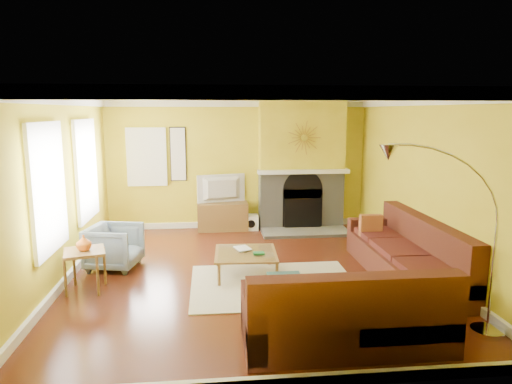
{
  "coord_description": "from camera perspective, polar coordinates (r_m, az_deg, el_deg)",
  "views": [
    {
      "loc": [
        -0.61,
        -6.71,
        2.5
      ],
      "look_at": [
        0.13,
        0.4,
        1.22
      ],
      "focal_mm": 32.0,
      "sensor_mm": 36.0,
      "label": 1
    }
  ],
  "objects": [
    {
      "name": "media_console",
      "position": [
        9.72,
        -4.18,
        -3.03
      ],
      "size": [
        1.06,
        0.48,
        0.58
      ],
      "primitive_type": "cube",
      "color": "brown",
      "rests_on": "floor"
    },
    {
      "name": "side_table",
      "position": [
        6.9,
        -20.53,
        -9.18
      ],
      "size": [
        0.66,
        0.66,
        0.59
      ],
      "primitive_type": null,
      "rotation": [
        0.0,
        0.0,
        0.27
      ],
      "color": "brown",
      "rests_on": "floor"
    },
    {
      "name": "armchair",
      "position": [
        7.69,
        -17.28,
        -6.55
      ],
      "size": [
        0.91,
        0.9,
        0.71
      ],
      "primitive_type": "imported",
      "rotation": [
        0.0,
        0.0,
        1.36
      ],
      "color": "gray",
      "rests_on": "floor"
    },
    {
      "name": "window_left_far",
      "position": [
        6.54,
        -24.69,
        0.42
      ],
      "size": [
        0.06,
        1.22,
        1.72
      ],
      "primitive_type": "cube",
      "color": "white",
      "rests_on": "wall_left"
    },
    {
      "name": "ceiling",
      "position": [
        6.74,
        -0.76,
        11.93
      ],
      "size": [
        5.5,
        6.0,
        0.02
      ],
      "primitive_type": "cube",
      "color": "white",
      "rests_on": "ground"
    },
    {
      "name": "wall_left",
      "position": [
        7.14,
        -23.38,
        0.03
      ],
      "size": [
        0.02,
        6.0,
        2.7
      ],
      "primitive_type": "cube",
      "color": "yellow",
      "rests_on": "ground"
    },
    {
      "name": "vase",
      "position": [
        6.78,
        -20.74,
        -5.95
      ],
      "size": [
        0.24,
        0.24,
        0.22
      ],
      "primitive_type": "imported",
      "rotation": [
        0.0,
        0.0,
        -0.13
      ],
      "color": "#C75B13",
      "rests_on": "side_table"
    },
    {
      "name": "wall_art",
      "position": [
        9.74,
        -9.71,
        4.68
      ],
      "size": [
        0.34,
        0.04,
        1.14
      ],
      "primitive_type": "cube",
      "color": "white",
      "rests_on": "wall_back"
    },
    {
      "name": "sectional_sofa",
      "position": [
        6.49,
        11.03,
        -8.45
      ],
      "size": [
        3.03,
        3.75,
        0.9
      ],
      "primitive_type": null,
      "color": "#53241A",
      "rests_on": "floor"
    },
    {
      "name": "window_back",
      "position": [
        9.8,
        -13.51,
        4.29
      ],
      "size": [
        0.82,
        0.06,
        1.22
      ],
      "primitive_type": "cube",
      "color": "white",
      "rests_on": "wall_back"
    },
    {
      "name": "wall_back",
      "position": [
        9.8,
        -2.33,
        3.38
      ],
      "size": [
        5.5,
        0.02,
        2.7
      ],
      "primitive_type": "cube",
      "color": "yellow",
      "rests_on": "ground"
    },
    {
      "name": "window_left_near",
      "position": [
        8.34,
        -20.57,
        2.6
      ],
      "size": [
        0.06,
        1.22,
        1.72
      ],
      "primitive_type": "cube",
      "color": "white",
      "rests_on": "wall_left"
    },
    {
      "name": "wall_right",
      "position": [
        7.59,
        20.49,
        0.78
      ],
      "size": [
        0.02,
        6.0,
        2.7
      ],
      "primitive_type": "cube",
      "color": "yellow",
      "rests_on": "ground"
    },
    {
      "name": "sunburst",
      "position": [
        9.5,
        6.03,
        6.76
      ],
      "size": [
        0.7,
        0.04,
        0.7
      ],
      "primitive_type": null,
      "color": "olive",
      "rests_on": "fireplace"
    },
    {
      "name": "coffee_table",
      "position": [
        7.09,
        -1.29,
        -8.93
      ],
      "size": [
        0.98,
        0.98,
        0.37
      ],
      "primitive_type": null,
      "rotation": [
        0.0,
        0.0,
        -0.05
      ],
      "color": "white",
      "rests_on": "floor"
    },
    {
      "name": "book",
      "position": [
        7.1,
        -2.49,
        -7.2
      ],
      "size": [
        0.3,
        0.35,
        0.03
      ],
      "primitive_type": "imported",
      "rotation": [
        0.0,
        0.0,
        0.32
      ],
      "color": "white",
      "rests_on": "coffee_table"
    },
    {
      "name": "tv",
      "position": [
        9.6,
        -4.22,
        0.39
      ],
      "size": [
        1.04,
        0.37,
        0.59
      ],
      "primitive_type": "imported",
      "rotation": [
        0.0,
        0.0,
        3.37
      ],
      "color": "black",
      "rests_on": "media_console"
    },
    {
      "name": "floor",
      "position": [
        7.19,
        -0.71,
        -10.3
      ],
      "size": [
        5.5,
        6.0,
        0.02
      ],
      "primitive_type": "cube",
      "color": "#5E2613",
      "rests_on": "ground"
    },
    {
      "name": "baseboard",
      "position": [
        7.16,
        -0.71,
        -9.78
      ],
      "size": [
        5.5,
        6.0,
        0.12
      ],
      "primitive_type": null,
      "color": "white",
      "rests_on": "floor"
    },
    {
      "name": "rug",
      "position": [
        6.77,
        2.28,
        -11.46
      ],
      "size": [
        2.4,
        1.8,
        0.02
      ],
      "primitive_type": "cube",
      "color": "beige",
      "rests_on": "floor"
    },
    {
      "name": "subwoofer",
      "position": [
        9.74,
        -0.7,
        -3.79
      ],
      "size": [
        0.31,
        0.31,
        0.31
      ],
      "primitive_type": "cube",
      "color": "white",
      "rests_on": "floor"
    },
    {
      "name": "fireplace",
      "position": [
        9.77,
        5.68,
        3.32
      ],
      "size": [
        1.8,
        0.4,
        2.7
      ],
      "primitive_type": null,
      "color": "gray",
      "rests_on": "floor"
    },
    {
      "name": "crown_molding",
      "position": [
        6.74,
        -0.76,
        11.33
      ],
      "size": [
        5.5,
        6.0,
        0.12
      ],
      "primitive_type": null,
      "color": "white",
      "rests_on": "ceiling"
    },
    {
      "name": "wall_front",
      "position": [
        3.92,
        3.29,
        -6.91
      ],
      "size": [
        5.5,
        0.02,
        2.7
      ],
      "primitive_type": "cube",
      "color": "yellow",
      "rests_on": "ground"
    },
    {
      "name": "arc_lamp",
      "position": [
        5.37,
        22.53,
        -6.04
      ],
      "size": [
        1.37,
        0.36,
        2.15
      ],
      "primitive_type": null,
      "color": "silver",
      "rests_on": "floor"
    },
    {
      "name": "hearth",
      "position": [
        9.49,
        6.21,
        -5.01
      ],
      "size": [
        1.8,
        0.7,
        0.06
      ],
      "primitive_type": "cube",
      "color": "gray",
      "rests_on": "floor"
    },
    {
      "name": "mantel",
      "position": [
        9.55,
        5.96,
        2.56
      ],
      "size": [
        1.92,
        0.22,
        0.08
      ],
      "primitive_type": "cube",
      "color": "white",
      "rests_on": "fireplace"
    }
  ]
}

